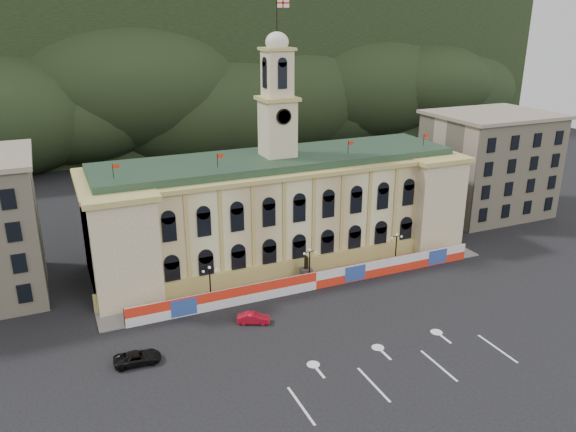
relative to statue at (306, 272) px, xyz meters
name	(u,v)px	position (x,y,z in m)	size (l,w,h in m)	color
ground	(375,345)	(0.00, -18.00, -1.19)	(260.00, 260.00, 0.00)	black
lane_markings	(401,369)	(0.00, -23.00, -1.18)	(26.00, 10.00, 0.02)	white
hill_ridge	(151,73)	(0.03, 103.99, 18.30)	(230.00, 80.00, 64.00)	black
city_hall	(279,207)	(0.00, 9.63, 6.66)	(56.20, 17.60, 37.10)	beige
side_building_right	(488,164)	(43.00, 12.93, 8.14)	(21.00, 17.00, 18.60)	#B8AC8E
hoarding_fence	(316,280)	(0.06, -2.93, 0.06)	(50.00, 0.44, 2.50)	red
pavement	(307,280)	(0.00, -0.25, -1.11)	(56.00, 5.50, 0.16)	slate
statue	(306,272)	(0.00, 0.00, 0.00)	(1.40, 1.40, 3.72)	#595651
lamp_left	(210,281)	(-14.00, -1.00, 1.89)	(1.96, 0.44, 5.15)	black
lamp_center	(310,263)	(0.00, -1.00, 1.89)	(1.96, 0.44, 5.15)	black
lamp_right	(396,247)	(14.00, -1.00, 1.89)	(1.96, 0.44, 5.15)	black
red_sedan	(254,318)	(-10.76, -7.97, -0.54)	(4.14, 2.82, 1.29)	#A70B1D
black_suv	(137,358)	(-24.90, -10.82, -0.51)	(5.05, 2.60, 1.36)	black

